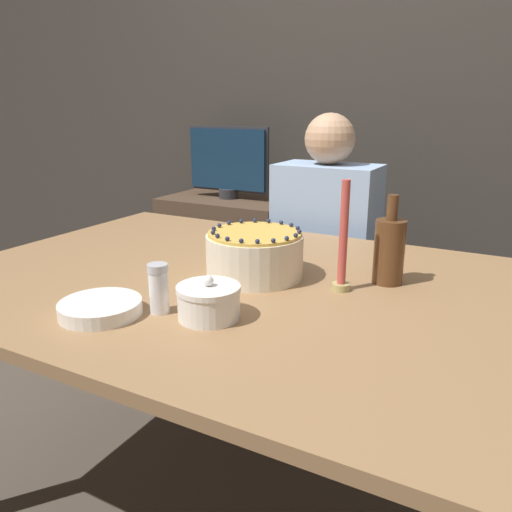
% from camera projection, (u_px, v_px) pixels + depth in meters
% --- Properties ---
extents(ground_plane, '(12.00, 12.00, 0.00)m').
position_uv_depth(ground_plane, '(249.00, 506.00, 1.56)').
color(ground_plane, '#4C4238').
extents(wall_behind, '(8.00, 0.05, 2.60)m').
position_uv_depth(wall_behind, '(391.00, 84.00, 2.36)').
color(wall_behind, '#38332D').
rests_on(wall_behind, ground_plane).
extents(dining_table, '(1.68, 1.14, 0.75)m').
position_uv_depth(dining_table, '(248.00, 311.00, 1.37)').
color(dining_table, '#936D47').
rests_on(dining_table, ground_plane).
extents(cake, '(0.26, 0.26, 0.14)m').
position_uv_depth(cake, '(256.00, 255.00, 1.35)').
color(cake, '#EFE5CC').
rests_on(cake, dining_table).
extents(sugar_bowl, '(0.14, 0.14, 0.10)m').
position_uv_depth(sugar_bowl, '(209.00, 302.00, 1.10)').
color(sugar_bowl, white).
rests_on(sugar_bowl, dining_table).
extents(sugar_shaker, '(0.05, 0.05, 0.11)m').
position_uv_depth(sugar_shaker, '(159.00, 288.00, 1.12)').
color(sugar_shaker, white).
rests_on(sugar_shaker, dining_table).
extents(plate_stack, '(0.18, 0.18, 0.03)m').
position_uv_depth(plate_stack, '(100.00, 308.00, 1.12)').
color(plate_stack, white).
rests_on(plate_stack, dining_table).
extents(candle, '(0.05, 0.05, 0.28)m').
position_uv_depth(candle, '(343.00, 247.00, 1.24)').
color(candle, tan).
rests_on(candle, dining_table).
extents(bottle, '(0.08, 0.08, 0.24)m').
position_uv_depth(bottle, '(389.00, 250.00, 1.30)').
color(bottle, brown).
rests_on(bottle, dining_table).
extents(person_man_blue_shirt, '(0.40, 0.34, 1.18)m').
position_uv_depth(person_man_blue_shirt, '(324.00, 278.00, 2.09)').
color(person_man_blue_shirt, '#595960').
rests_on(person_man_blue_shirt, ground_plane).
extents(side_cabinet, '(0.69, 0.42, 0.73)m').
position_uv_depth(side_cabinet, '(229.00, 263.00, 2.76)').
color(side_cabinet, '#4C3828').
rests_on(side_cabinet, ground_plane).
extents(tv_monitor, '(0.47, 0.10, 0.37)m').
position_uv_depth(tv_monitor, '(228.00, 162.00, 2.60)').
color(tv_monitor, '#2D2D33').
rests_on(tv_monitor, side_cabinet).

